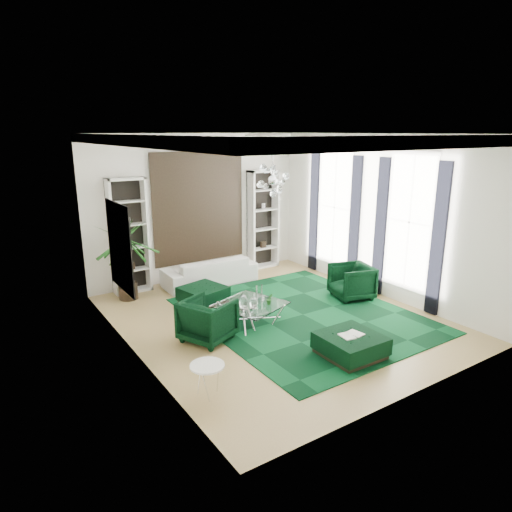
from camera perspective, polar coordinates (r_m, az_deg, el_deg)
floor at (r=9.79m, az=2.35°, el=-7.82°), size 6.00×7.00×0.02m
ceiling at (r=9.00m, az=2.62°, el=15.14°), size 6.00×7.00×0.02m
wall_back at (r=12.18m, az=-7.27°, el=6.06°), size 6.00×0.02×3.80m
wall_front at (r=6.78m, az=20.11°, el=-2.26°), size 6.00×0.02×3.80m
wall_left at (r=7.88m, az=-15.58°, el=0.51°), size 0.02×7.00×3.80m
wall_right at (r=11.21m, az=15.11°, el=4.85°), size 0.02×7.00×3.80m
crown_molding at (r=9.00m, az=2.61°, el=14.44°), size 6.00×7.00×0.18m
ceiling_medallion at (r=9.25m, az=1.49°, el=14.91°), size 0.90×0.90×0.05m
tapestry at (r=12.13m, az=-7.17°, el=6.03°), size 2.50×0.06×2.80m
shelving_left at (r=11.38m, az=-15.57°, el=2.40°), size 0.90×0.38×2.80m
shelving_right at (r=13.06m, az=0.91°, el=4.59°), size 0.90×0.38×2.80m
painting at (r=8.46m, az=-16.57°, el=1.09°), size 0.04×1.30×1.60m
window_near at (r=10.63m, az=18.64°, el=4.03°), size 0.03×1.10×2.90m
curtain_near_a at (r=10.20m, az=21.82°, el=1.84°), size 0.07×0.30×3.25m
curtain_near_b at (r=11.14m, az=15.29°, el=3.46°), size 0.07×0.30×3.25m
window_far at (r=12.22m, az=9.80°, el=6.00°), size 0.03×1.10×2.90m
curtain_far_a at (r=11.70m, az=12.22°, el=4.21°), size 0.07×0.30×3.25m
curtain_far_b at (r=12.81m, az=7.26°, el=5.39°), size 0.07×0.30×3.25m
rug at (r=9.96m, az=5.88°, el=-7.34°), size 4.20×5.00×0.02m
sofa at (r=11.84m, az=-5.82°, el=-1.87°), size 2.41×0.99×0.70m
armchair_left at (r=8.72m, az=-6.07°, el=-7.94°), size 1.18×1.16×0.81m
armchair_right at (r=11.02m, az=11.86°, el=-3.15°), size 1.10×1.08×0.81m
coffee_table at (r=9.49m, az=-0.67°, el=-7.16°), size 1.53×1.53×0.41m
ottoman_side at (r=10.57m, az=-6.62°, el=-4.91°), size 1.08×1.08×0.40m
ottoman_front at (r=8.32m, az=11.73°, el=-10.93°), size 1.01×1.01×0.40m
book at (r=8.23m, az=11.81°, el=-9.59°), size 0.42×0.28×0.03m
side_table at (r=7.08m, az=-6.06°, el=-15.24°), size 0.59×0.59×0.50m
palm at (r=10.92m, az=-16.05°, el=0.75°), size 1.75×1.75×2.40m
chandelier at (r=9.58m, az=2.05°, el=9.41°), size 0.88×0.88×0.72m
table_plant at (r=9.34m, az=1.71°, el=-5.41°), size 0.15×0.13×0.24m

